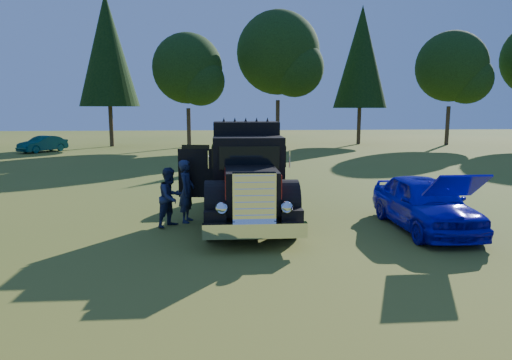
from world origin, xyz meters
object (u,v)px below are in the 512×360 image
Objects in this scene: spectator_near at (187,191)px; distant_teal_car at (43,144)px; diamond_t_truck at (247,179)px; hotrod_coupe at (425,203)px; spectator_far at (170,197)px.

spectator_near is 0.50× the size of distant_teal_car.
distant_teal_car is at bearing 122.75° from diamond_t_truck.
hotrod_coupe is at bearing -17.02° from diamond_t_truck.
spectator_near is 1.09× the size of spectator_far.
hotrod_coupe is at bearing -90.89° from spectator_near.
distant_teal_car is at bearing 128.83° from hotrod_coupe.
distant_teal_car is (-19.89, 24.71, -0.14)m from hotrod_coupe.
diamond_t_truck is at bearing -74.43° from spectator_near.
diamond_t_truck reaches higher than hotrod_coupe.
distant_teal_car is at bearing 66.04° from spectator_far.
diamond_t_truck is 1.88m from spectator_near.
diamond_t_truck is 1.88× the size of distant_teal_car.
spectator_far reaches higher than distant_teal_car.
diamond_t_truck is at bearing -25.49° from distant_teal_car.
diamond_t_truck reaches higher than distant_teal_car.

